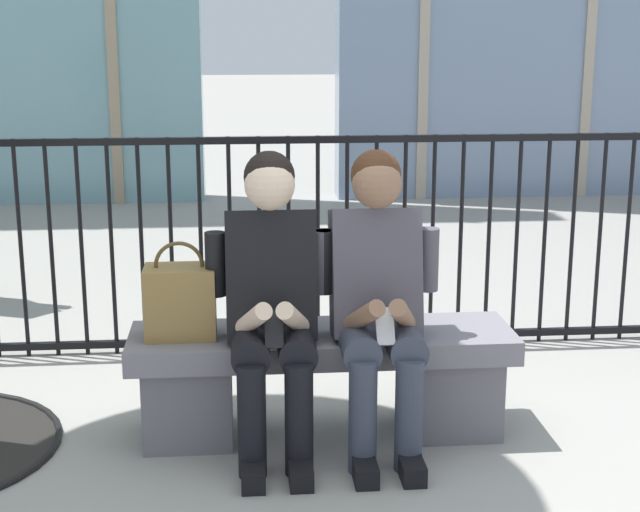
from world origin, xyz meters
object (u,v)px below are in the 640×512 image
Objects in this scene: stone_bench at (322,372)px; seated_person_with_phone at (272,295)px; seated_person_companion at (378,293)px; handbag_on_bench at (180,300)px.

stone_bench is 0.45m from seated_person_with_phone.
seated_person_with_phone is 0.43m from seated_person_companion.
stone_bench is 1.32× the size of seated_person_with_phone.
stone_bench is at bearing 31.17° from seated_person_with_phone.
stone_bench is 4.00× the size of handbag_on_bench.
seated_person_companion reaches higher than stone_bench.
stone_bench is 0.45m from seated_person_companion.
seated_person_companion is at bearing -8.51° from handbag_on_bench.
stone_bench is at bearing 148.83° from seated_person_companion.
seated_person_with_phone is 3.03× the size of handbag_on_bench.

